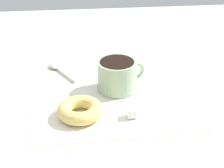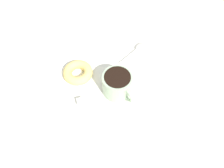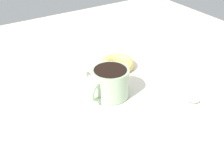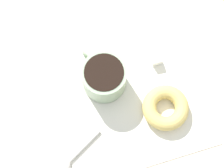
# 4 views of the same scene
# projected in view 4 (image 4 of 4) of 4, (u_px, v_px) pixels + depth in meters

# --- Properties ---
(ground_plane) EXTENTS (1.20, 1.20, 0.02)m
(ground_plane) POSITION_uv_depth(u_px,v_px,m) (108.00, 97.00, 0.77)
(ground_plane) COLOR beige
(napkin) EXTENTS (0.36, 0.36, 0.00)m
(napkin) POSITION_uv_depth(u_px,v_px,m) (112.00, 87.00, 0.77)
(napkin) COLOR white
(napkin) RESTS_ON ground_plane
(coffee_cup) EXTENTS (0.09, 0.11, 0.07)m
(coffee_cup) POSITION_uv_depth(u_px,v_px,m) (104.00, 77.00, 0.74)
(coffee_cup) COLOR #9EB793
(coffee_cup) RESTS_ON napkin
(donut) EXTENTS (0.09, 0.09, 0.03)m
(donut) POSITION_uv_depth(u_px,v_px,m) (166.00, 108.00, 0.74)
(donut) COLOR #E5C66B
(donut) RESTS_ON napkin
(spoon) EXTENTS (0.11, 0.07, 0.01)m
(spoon) POSITION_uv_depth(u_px,v_px,m) (68.00, 163.00, 0.72)
(spoon) COLOR #B7B2A8
(spoon) RESTS_ON napkin
(sugar_cube) EXTENTS (0.02, 0.02, 0.02)m
(sugar_cube) POSITION_uv_depth(u_px,v_px,m) (156.00, 60.00, 0.77)
(sugar_cube) COLOR white
(sugar_cube) RESTS_ON napkin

